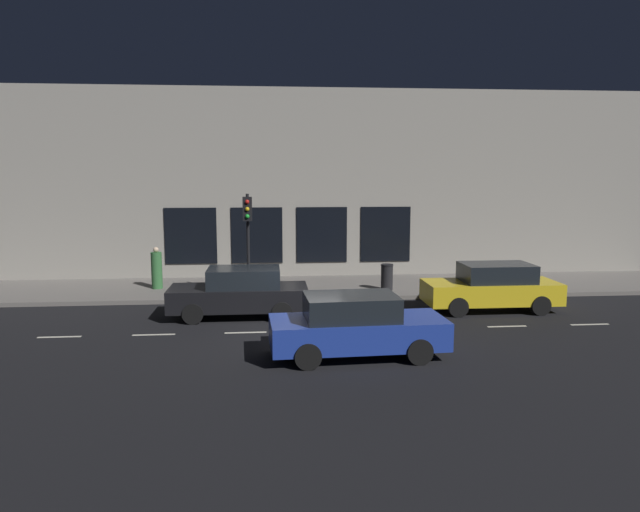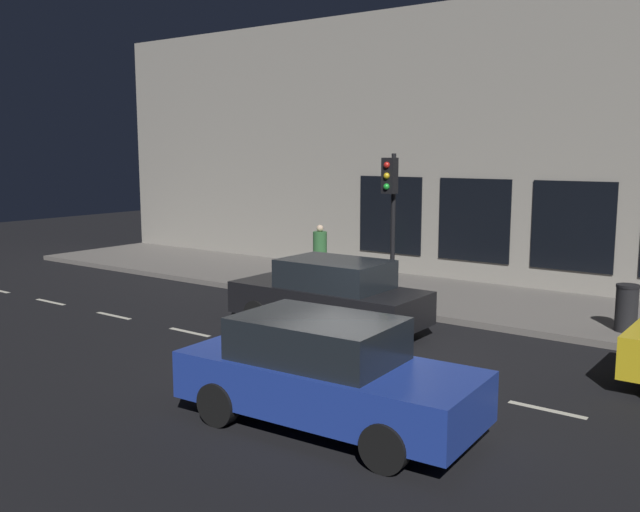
% 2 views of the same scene
% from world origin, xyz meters
% --- Properties ---
extents(ground_plane, '(60.00, 60.00, 0.00)m').
position_xyz_m(ground_plane, '(0.00, 0.00, 0.00)').
color(ground_plane, black).
extents(sidewalk, '(4.50, 32.00, 0.15)m').
position_xyz_m(sidewalk, '(6.25, 0.00, 0.07)').
color(sidewalk, slate).
rests_on(sidewalk, ground).
extents(building_facade, '(0.65, 32.00, 8.12)m').
position_xyz_m(building_facade, '(8.80, 0.00, 4.05)').
color(building_facade, gray).
rests_on(building_facade, ground).
extents(lane_centre_line, '(0.12, 27.20, 0.01)m').
position_xyz_m(lane_centre_line, '(0.00, -1.00, 0.00)').
color(lane_centre_line, beige).
rests_on(lane_centre_line, ground).
extents(traffic_light, '(0.46, 0.32, 3.70)m').
position_xyz_m(traffic_light, '(4.14, 1.63, 2.84)').
color(traffic_light, black).
rests_on(traffic_light, sidewalk).
extents(parked_car_0, '(2.00, 4.43, 1.58)m').
position_xyz_m(parked_car_0, '(-2.51, -1.23, 0.79)').
color(parked_car_0, '#1E389E').
rests_on(parked_car_0, ground).
extents(parked_car_1, '(1.85, 4.37, 1.58)m').
position_xyz_m(parked_car_1, '(1.94, 1.83, 0.79)').
color(parked_car_1, black).
rests_on(parked_car_1, ground).
extents(pedestrian_0, '(0.52, 0.52, 1.61)m').
position_xyz_m(pedestrian_0, '(6.20, 5.21, 0.88)').
color(pedestrian_0, '#336B38').
rests_on(pedestrian_0, sidewalk).
extents(trash_bin, '(0.47, 0.47, 1.00)m').
position_xyz_m(trash_bin, '(5.09, -3.56, 0.65)').
color(trash_bin, black).
rests_on(trash_bin, sidewalk).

